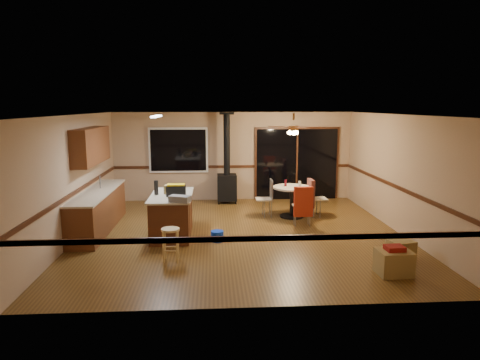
{
  "coord_description": "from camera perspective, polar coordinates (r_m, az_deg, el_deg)",
  "views": [
    {
      "loc": [
        -0.6,
        -9.07,
        2.8
      ],
      "look_at": [
        0.0,
        0.3,
        1.15
      ],
      "focal_mm": 32.0,
      "sensor_mm": 36.0,
      "label": 1
    }
  ],
  "objects": [
    {
      "name": "glass_cream",
      "position": [
        10.77,
        7.96,
        -0.53
      ],
      "size": [
        0.08,
        0.08,
        0.15
      ],
      "primitive_type": "cylinder",
      "rotation": [
        0.0,
        0.0,
        -0.3
      ],
      "color": "beige",
      "rests_on": "dining_table"
    },
    {
      "name": "countertop",
      "position": [
        10.1,
        -18.52,
        -1.51
      ],
      "size": [
        0.64,
        3.04,
        0.04
      ],
      "primitive_type": "cube",
      "color": "#BFB094",
      "rests_on": "lower_cabinets"
    },
    {
      "name": "bottle_pink",
      "position": [
        9.28,
        -8.69,
        -1.21
      ],
      "size": [
        0.1,
        0.1,
        0.24
      ],
      "primitive_type": "cylinder",
      "rotation": [
        0.0,
        0.0,
        -0.31
      ],
      "color": "#D84C8C",
      "rests_on": "kitchen_island"
    },
    {
      "name": "bar_stool",
      "position": [
        7.94,
        -9.21,
        -8.49
      ],
      "size": [
        0.37,
        0.37,
        0.6
      ],
      "primitive_type": "cylinder",
      "rotation": [
        0.0,
        0.0,
        -0.14
      ],
      "color": "tan",
      "rests_on": "floor"
    },
    {
      "name": "toolbox_yellow_lid",
      "position": [
        9.11,
        -8.54,
        -0.65
      ],
      "size": [
        0.37,
        0.2,
        0.03
      ],
      "primitive_type": "cube",
      "rotation": [
        0.0,
        0.0,
        0.01
      ],
      "color": "gold",
      "rests_on": "toolbox_black"
    },
    {
      "name": "blue_bucket",
      "position": [
        8.97,
        -3.05,
        -7.48
      ],
      "size": [
        0.33,
        0.33,
        0.22
      ],
      "primitive_type": "cylinder",
      "rotation": [
        0.0,
        0.0,
        -0.31
      ],
      "color": "#0E39C6",
      "rests_on": "floor"
    },
    {
      "name": "bottle_white",
      "position": [
        9.66,
        -7.98,
        -0.96
      ],
      "size": [
        0.06,
        0.06,
        0.17
      ],
      "primitive_type": "cylinder",
      "rotation": [
        0.0,
        0.0,
        0.01
      ],
      "color": "white",
      "rests_on": "kitchen_island"
    },
    {
      "name": "dining_table",
      "position": [
        10.84,
        6.94,
        -2.17
      ],
      "size": [
        0.96,
        0.96,
        0.78
      ],
      "color": "black",
      "rests_on": "ground"
    },
    {
      "name": "chair_left",
      "position": [
        10.84,
        3.75,
        -1.83
      ],
      "size": [
        0.41,
        0.4,
        0.51
      ],
      "color": "tan",
      "rests_on": "ground"
    },
    {
      "name": "floor",
      "position": [
        9.51,
        0.12,
        -7.16
      ],
      "size": [
        7.0,
        7.0,
        0.0
      ],
      "primitive_type": "plane",
      "color": "brown",
      "rests_on": "ground"
    },
    {
      "name": "window",
      "position": [
        12.62,
        -8.21,
        3.95
      ],
      "size": [
        1.72,
        0.1,
        1.32
      ],
      "primitive_type": "cube",
      "color": "black",
      "rests_on": "ground"
    },
    {
      "name": "toolbox_grey",
      "position": [
        8.57,
        -8.02,
        -2.5
      ],
      "size": [
        0.46,
        0.35,
        0.13
      ],
      "primitive_type": "cube",
      "rotation": [
        0.0,
        0.0,
        -0.36
      ],
      "color": "slate",
      "rests_on": "kitchen_island"
    },
    {
      "name": "box_corner_a",
      "position": [
        7.72,
        19.81,
        -10.28
      ],
      "size": [
        0.56,
        0.48,
        0.41
      ],
      "primitive_type": "cube",
      "rotation": [
        0.0,
        0.0,
        0.04
      ],
      "color": "olive",
      "rests_on": "floor"
    },
    {
      "name": "chair_right",
      "position": [
        10.98,
        9.56,
        -1.75
      ],
      "size": [
        0.47,
        0.44,
        0.7
      ],
      "color": "tan",
      "rests_on": "ground"
    },
    {
      "name": "wall_right",
      "position": [
        10.06,
        20.43,
        0.77
      ],
      "size": [
        0.0,
        7.0,
        7.0
      ],
      "primitive_type": "plane",
      "rotation": [
        1.57,
        0.0,
        -1.57
      ],
      "color": "tan",
      "rests_on": "ground"
    },
    {
      "name": "lower_cabinets",
      "position": [
        10.19,
        -18.38,
        -4.0
      ],
      "size": [
        0.6,
        3.0,
        0.86
      ],
      "primitive_type": "cube",
      "color": "#5F3018",
      "rests_on": "ground"
    },
    {
      "name": "box_under_window",
      "position": [
        12.5,
        -9.33,
        -2.17
      ],
      "size": [
        0.62,
        0.57,
        0.4
      ],
      "primitive_type": "cube",
      "rotation": [
        0.0,
        0.0,
        0.42
      ],
      "color": "olive",
      "rests_on": "floor"
    },
    {
      "name": "wood_stove",
      "position": [
        12.3,
        -1.75,
        0.27
      ],
      "size": [
        0.55,
        0.5,
        2.52
      ],
      "color": "black",
      "rests_on": "ground"
    },
    {
      "name": "box_small_red",
      "position": [
        7.64,
        19.92,
        -8.54
      ],
      "size": [
        0.31,
        0.26,
        0.08
      ],
      "primitive_type": "cube",
      "rotation": [
        0.0,
        0.0,
        0.04
      ],
      "color": "maroon",
      "rests_on": "box_corner_a"
    },
    {
      "name": "bottle_dark",
      "position": [
        9.33,
        -11.11,
        -1.0
      ],
      "size": [
        0.11,
        0.11,
        0.31
      ],
      "primitive_type": "cylinder",
      "rotation": [
        0.0,
        0.0,
        0.38
      ],
      "color": "black",
      "rests_on": "kitchen_island"
    },
    {
      "name": "ceiling_fan",
      "position": [
        10.62,
        7.13,
        6.72
      ],
      "size": [
        0.24,
        0.24,
        0.55
      ],
      "color": "brown",
      "rests_on": "ceiling"
    },
    {
      "name": "box_on_island",
      "position": [
        9.44,
        -9.24,
        -1.17
      ],
      "size": [
        0.27,
        0.33,
        0.19
      ],
      "primitive_type": "cube",
      "rotation": [
        0.0,
        0.0,
        -0.24
      ],
      "color": "olive",
      "rests_on": "kitchen_island"
    },
    {
      "name": "glass_red",
      "position": [
        10.85,
        6.1,
        -0.38
      ],
      "size": [
        0.07,
        0.07,
        0.16
      ],
      "primitive_type": "cylinder",
      "rotation": [
        0.0,
        0.0,
        0.08
      ],
      "color": "#590C14",
      "rests_on": "dining_table"
    },
    {
      "name": "kitchen_island",
      "position": [
        9.41,
        -9.07,
        -4.6
      ],
      "size": [
        0.88,
        1.68,
        0.9
      ],
      "color": "#502614",
      "rests_on": "ground"
    },
    {
      "name": "chair_rail",
      "position": [
        9.26,
        0.12,
        -1.23
      ],
      "size": [
        7.0,
        7.0,
        0.08
      ],
      "primitive_type": null,
      "color": "#3D1E0F",
      "rests_on": "ground"
    },
    {
      "name": "upper_cabinets",
      "position": [
        10.18,
        -19.23,
        4.34
      ],
      "size": [
        0.35,
        2.0,
        0.8
      ],
      "primitive_type": "cube",
      "color": "#5F3018",
      "rests_on": "ground"
    },
    {
      "name": "toolbox_black",
      "position": [
        9.14,
        -8.52,
        -1.43
      ],
      "size": [
        0.41,
        0.22,
        0.22
      ],
      "primitive_type": "cube",
      "rotation": [
        0.0,
        0.0,
        0.01
      ],
      "color": "black",
      "rests_on": "kitchen_island"
    },
    {
      "name": "wall_front",
      "position": [
        5.8,
        2.42,
        -5.02
      ],
      "size": [
        7.0,
        0.0,
        7.0
      ],
      "primitive_type": "plane",
      "rotation": [
        -1.57,
        0.0,
        0.0
      ],
      "color": "tan",
      "rests_on": "ground"
    },
    {
      "name": "wall_back",
      "position": [
        12.67,
        -0.93,
        3.16
      ],
      "size": [
        7.0,
        0.0,
        7.0
      ],
      "primitive_type": "plane",
      "rotation": [
        1.57,
        0.0,
        0.0
      ],
      "color": "tan",
      "rests_on": "ground"
    },
    {
      "name": "fluorescent_strip",
      "position": [
        9.45,
        -11.08,
        8.33
      ],
      "size": [
        0.1,
        1.2,
        0.04
      ],
      "primitive_type": "cube",
      "color": "white",
      "rests_on": "ceiling"
    },
    {
      "name": "chair_near",
      "position": [
        10.0,
        8.42,
        -2.86
      ],
      "size": [
        0.44,
        0.46,
        0.7
      ],
      "color": "tan",
      "rests_on": "ground"
    },
    {
      "name": "ceiling",
      "position": [
        9.09,
        0.12,
        8.71
      ],
      "size": [
        7.0,
        7.0,
        0.0
      ],
      "primitive_type": "plane",
      "rotation": [
        3.14,
        0.0,
        0.0
      ],
      "color": "silver",
      "rests_on": "ground"
    },
    {
      "name": "wall_left",
      "position": [
        9.64,
        -21.13,
        0.34
      ],
      "size": [
        0.0,
        7.0,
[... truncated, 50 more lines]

